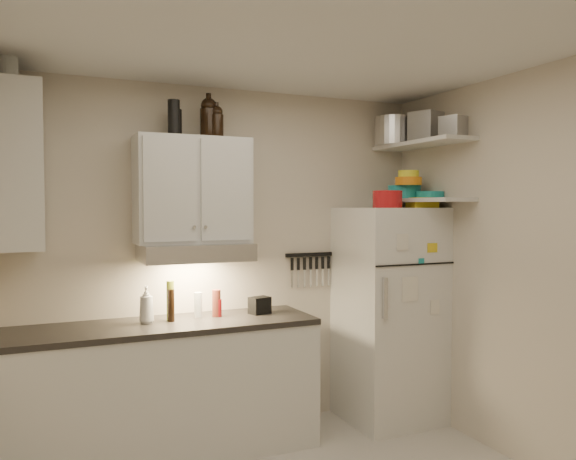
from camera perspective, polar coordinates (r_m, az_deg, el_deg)
name	(u,v)px	position (r m, az deg, el deg)	size (l,w,h in m)	color
ceiling	(315,30)	(3.03, 2.71, 19.65)	(3.20, 3.00, 0.02)	silver
back_wall	(226,260)	(4.32, -6.32, -3.06)	(3.20, 0.02, 2.60)	beige
right_wall	(541,271)	(3.91, 24.31, -3.83)	(0.02, 3.00, 2.60)	beige
base_cabinet	(163,393)	(4.07, -12.59, -15.85)	(2.10, 0.60, 0.88)	silver
countertop	(162,326)	(3.95, -12.65, -9.50)	(2.10, 0.62, 0.04)	black
upper_cabinet	(193,190)	(4.05, -9.67, 3.99)	(0.80, 0.33, 0.75)	silver
side_cabinet	(14,167)	(3.80, -26.07, 5.77)	(0.33, 0.55, 1.00)	silver
range_hood	(195,252)	(4.00, -9.39, -2.22)	(0.76, 0.46, 0.12)	silver
fridge	(389,314)	(4.61, 10.22, -8.38)	(0.70, 0.68, 1.70)	silver
shelf_hi	(421,144)	(4.57, 13.41, 8.50)	(0.30, 0.95, 0.03)	silver
shelf_lo	(421,200)	(4.54, 13.35, 2.97)	(0.30, 0.95, 0.03)	silver
knife_strip	(310,255)	(4.56, 2.21, -2.51)	(0.42, 0.02, 0.03)	black
dutch_oven	(387,199)	(4.32, 10.07, 3.09)	(0.22, 0.22, 0.13)	#A61317
book_stack	(422,203)	(4.53, 13.45, 2.71)	(0.19, 0.24, 0.08)	yellow
spice_jar	(389,201)	(4.51, 10.19, 2.93)	(0.07, 0.07, 0.11)	silver
stock_pot	(394,131)	(4.77, 10.72, 9.83)	(0.32, 0.32, 0.23)	silver
tin_a	(427,127)	(4.58, 13.91, 10.10)	(0.23, 0.21, 0.23)	#AAAAAD
tin_b	(454,127)	(4.38, 16.48, 9.98)	(0.16, 0.16, 0.16)	#AAAAAD
bowl_teal	(404,192)	(4.67, 11.74, 3.79)	(0.26, 0.26, 0.11)	teal
bowl_orange	(408,181)	(4.59, 12.14, 4.87)	(0.21, 0.21, 0.06)	orange
bowl_yellow	(409,174)	(4.59, 12.15, 5.59)	(0.16, 0.16, 0.05)	yellow
plates	(430,195)	(4.57, 14.23, 3.48)	(0.22, 0.22, 0.05)	teal
growler_a	(209,117)	(4.12, -8.06, 11.26)	(0.12, 0.12, 0.29)	black
growler_b	(217,121)	(4.10, -7.27, 10.89)	(0.10, 0.10, 0.23)	black
thermos_a	(177,124)	(4.12, -11.20, 10.57)	(0.07, 0.07, 0.20)	black
thermos_b	(174,117)	(3.99, -11.52, 11.14)	(0.08, 0.08, 0.24)	black
side_jar	(7,69)	(3.86, -26.62, 14.41)	(0.12, 0.12, 0.16)	silver
soap_bottle	(146,302)	(3.94, -14.19, -7.15)	(0.11, 0.11, 0.28)	silver
pepper_mill	(216,303)	(4.09, -7.29, -7.38)	(0.06, 0.06, 0.19)	maroon
oil_bottle	(170,300)	(4.01, -11.87, -7.02)	(0.05, 0.05, 0.27)	#576218
vinegar_bottle	(171,305)	(3.96, -11.78, -7.52)	(0.05, 0.05, 0.22)	black
clear_bottle	(198,305)	(4.09, -9.12, -7.51)	(0.06, 0.06, 0.18)	silver
red_jar	(217,308)	(4.09, -7.19, -7.85)	(0.06, 0.06, 0.13)	#A61317
caddy	(260,305)	(4.18, -2.90, -7.65)	(0.14, 0.10, 0.12)	black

